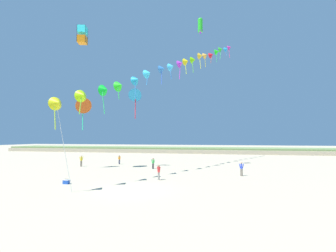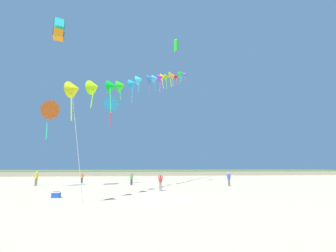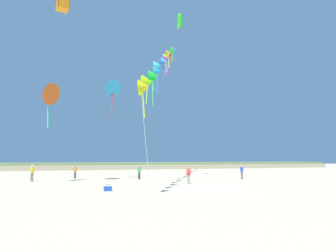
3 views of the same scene
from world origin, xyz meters
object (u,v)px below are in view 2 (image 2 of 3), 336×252
object	(u,v)px
person_near_right	(229,178)
large_kite_high_solo	(49,110)
person_near_left	(36,177)
large_kite_mid_trail	(59,30)
large_kite_outer_drift	(111,104)
person_far_left	(82,177)
person_far_right	(160,181)
person_mid_center	(132,178)
large_kite_low_lead	(176,46)
beach_cooler	(56,195)

from	to	relation	value
person_near_right	large_kite_high_solo	bearing A→B (deg)	175.01
person_near_left	large_kite_mid_trail	bearing A→B (deg)	-59.34
large_kite_high_solo	large_kite_outer_drift	xyz separation A→B (m)	(7.00, 2.92, 1.84)
person_near_right	person_far_left	bearing A→B (deg)	157.19
large_kite_high_solo	large_kite_outer_drift	distance (m)	7.81
person_near_left	person_far_right	world-z (taller)	person_near_left
person_near_left	large_kite_high_solo	bearing A→B (deg)	-55.24
person_near_left	person_far_left	distance (m)	6.01
person_mid_center	large_kite_low_lead	distance (m)	22.34
person_far_left	large_kite_mid_trail	distance (m)	19.62
large_kite_high_solo	large_kite_outer_drift	size ratio (longest dim) A/B	1.03
person_near_right	large_kite_low_lead	size ratio (longest dim) A/B	0.62
person_near_left	person_near_right	xyz separation A→B (m)	(23.20, -3.88, -0.06)
person_far_right	beach_cooler	world-z (taller)	person_far_right
person_mid_center	large_kite_mid_trail	xyz separation A→B (m)	(-9.15, -3.79, 17.75)
person_near_left	large_kite_outer_drift	world-z (taller)	large_kite_outer_drift
person_near_right	person_far_right	bearing A→B (deg)	-153.50
large_kite_low_lead	large_kite_mid_trail	bearing A→B (deg)	-155.47
beach_cooler	large_kite_high_solo	bearing A→B (deg)	115.87
large_kite_high_solo	person_near_right	bearing A→B (deg)	-4.99
person_mid_center	large_kite_low_lead	xyz separation A→B (m)	(6.60, 3.40, 21.07)
person_near_left	large_kite_low_lead	bearing A→B (deg)	9.77
person_near_right	person_far_left	world-z (taller)	person_near_right
person_near_left	large_kite_low_lead	world-z (taller)	large_kite_low_lead
person_near_left	person_far_left	xyz separation A→B (m)	(4.51, 3.98, -0.15)
large_kite_high_solo	beach_cooler	size ratio (longest dim) A/B	8.47
person_far_left	large_kite_mid_trail	size ratio (longest dim) A/B	0.63
person_far_left	person_far_right	world-z (taller)	person_far_right
person_near_left	large_kite_high_solo	xyz separation A→B (m)	(1.37, -1.98, 8.15)
person_mid_center	beach_cooler	xyz separation A→B (m)	(-5.33, -11.73, -0.67)
person_far_right	beach_cooler	bearing A→B (deg)	-155.47
person_far_right	large_kite_low_lead	size ratio (longest dim) A/B	0.60
large_kite_outer_drift	person_far_left	bearing A→B (deg)	141.94
large_kite_outer_drift	beach_cooler	world-z (taller)	large_kite_outer_drift
person_mid_center	large_kite_mid_trail	bearing A→B (deg)	-157.52
person_near_right	large_kite_mid_trail	bearing A→B (deg)	-179.51
large_kite_outer_drift	beach_cooler	size ratio (longest dim) A/B	8.25
person_far_left	large_kite_low_lead	xyz separation A→B (m)	(13.66, -0.85, 21.09)
person_near_right	large_kite_low_lead	xyz separation A→B (m)	(-5.04, 7.01, 21.01)
person_near_left	large_kite_high_solo	world-z (taller)	large_kite_high_solo
person_mid_center	person_far_right	bearing A→B (deg)	-70.34
large_kite_mid_trail	beach_cooler	bearing A→B (deg)	-64.27
person_far_left	large_kite_low_lead	world-z (taller)	large_kite_low_lead
large_kite_high_solo	person_far_right	bearing A→B (deg)	-25.72
person_far_right	large_kite_low_lead	bearing A→B (deg)	71.80
person_near_left	large_kite_mid_trail	size ratio (longest dim) A/B	0.73
large_kite_mid_trail	large_kite_outer_drift	xyz separation A→B (m)	(5.97, 5.01, -7.64)
person_far_left	large_kite_low_lead	bearing A→B (deg)	-3.55
person_mid_center	person_far_right	distance (m)	8.48
large_kite_outer_drift	beach_cooler	xyz separation A→B (m)	(-2.14, -12.95, -10.78)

